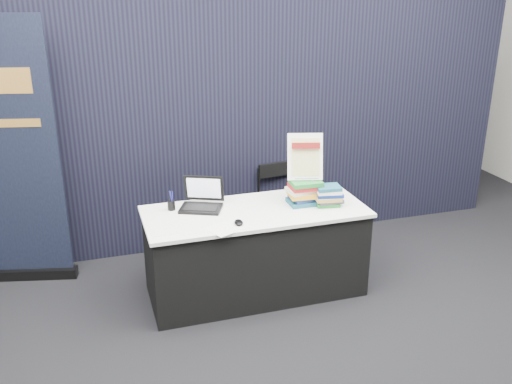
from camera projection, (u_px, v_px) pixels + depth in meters
The scene contains 15 objects.
floor at pixel (277, 326), 4.39m from camera, with size 8.00×8.00×0.00m, color black.
wall_back at pixel (176, 40), 7.34m from camera, with size 8.00×0.02×3.50m, color #AFACA5.
drape_partition at pixel (222, 125), 5.39m from camera, with size 6.00×0.08×2.40m, color black.
display_table at pixel (255, 251), 4.75m from camera, with size 1.80×0.75×0.75m.
laptop at pixel (200, 201), 4.64m from camera, with size 0.39×0.38×0.25m.
mouse at pixel (239, 222), 4.34m from camera, with size 0.07×0.11×0.03m, color black.
brochure_left at pixel (199, 227), 4.29m from camera, with size 0.29×0.20×0.00m, color silver.
brochure_mid at pixel (171, 228), 4.28m from camera, with size 0.33×0.24×0.00m, color silver.
brochure_right at pixel (228, 227), 4.29m from camera, with size 0.30×0.21×0.00m, color white.
pen_cup at pixel (171, 205), 4.60m from camera, with size 0.06×0.06×0.08m, color black.
book_stack_tall at pixel (305, 192), 4.71m from camera, with size 0.25×0.20×0.21m.
book_stack_short at pixel (329, 196), 4.68m from camera, with size 0.22×0.18×0.17m.
info_sign at pixel (305, 157), 4.63m from camera, with size 0.31×0.18×0.39m.
pullup_banner at pixel (6, 171), 4.74m from camera, with size 0.96×0.32×2.26m.
stacking_chair at pixel (280, 202), 5.60m from camera, with size 0.41×0.41×0.81m.
Camera 1 is at (-1.27, -3.52, 2.52)m, focal length 40.00 mm.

